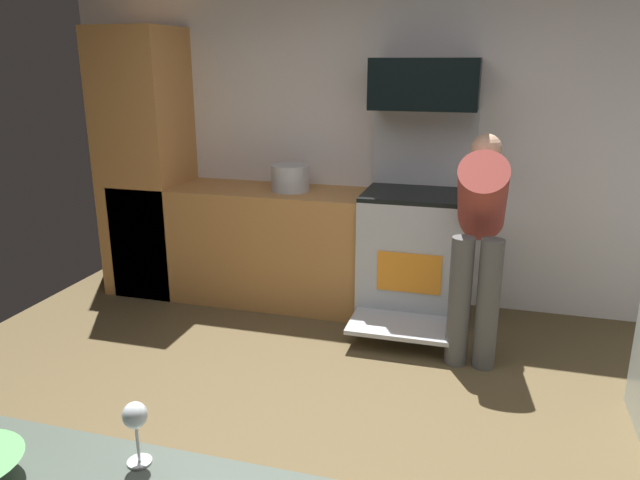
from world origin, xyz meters
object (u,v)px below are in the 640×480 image
(microwave, at_px, (425,84))
(oven_range, at_px, (415,251))
(person_cook, at_px, (480,229))
(wine_glass_far, at_px, (137,420))
(stock_pot, at_px, (290,178))

(microwave, bearing_deg, oven_range, -90.00)
(microwave, xyz_separation_m, person_cook, (0.45, -0.61, -0.85))
(microwave, xyz_separation_m, wine_glass_far, (-0.29, -3.23, -0.67))
(person_cook, relative_size, stock_pot, 4.85)
(person_cook, xyz_separation_m, stock_pot, (-1.42, 0.53, 0.15))
(person_cook, height_order, stock_pot, person_cook)
(oven_range, relative_size, wine_glass_far, 9.12)
(stock_pot, bearing_deg, oven_range, -0.90)
(person_cook, height_order, wine_glass_far, person_cook)
(oven_range, distance_m, microwave, 1.19)
(microwave, distance_m, wine_glass_far, 3.32)
(oven_range, xyz_separation_m, wine_glass_far, (-0.29, -3.14, 0.51))
(oven_range, xyz_separation_m, person_cook, (0.45, -0.51, 0.34))
(oven_range, relative_size, person_cook, 1.09)
(wine_glass_far, relative_size, stock_pot, 0.58)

